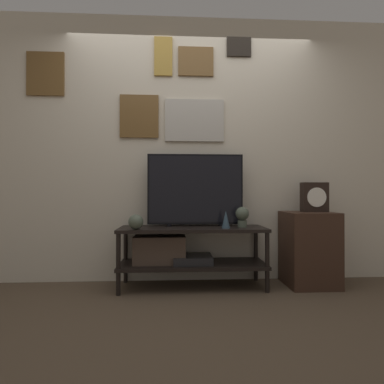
{
  "coord_description": "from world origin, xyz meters",
  "views": [
    {
      "loc": [
        -0.16,
        -2.56,
        0.88
      ],
      "look_at": [
        -0.01,
        0.26,
        0.9
      ],
      "focal_mm": 28.0,
      "sensor_mm": 36.0,
      "label": 1
    }
  ],
  "objects_px": {
    "decorative_bust": "(242,216)",
    "mantel_clock": "(314,197)",
    "vase_slim_bronze": "(226,219)",
    "television": "(195,189)",
    "vase_round_glass": "(136,222)"
  },
  "relations": [
    {
      "from": "vase_slim_bronze",
      "to": "mantel_clock",
      "type": "xyz_separation_m",
      "value": [
        0.89,
        0.12,
        0.2
      ]
    },
    {
      "from": "decorative_bust",
      "to": "television",
      "type": "bearing_deg",
      "value": 165.44
    },
    {
      "from": "decorative_bust",
      "to": "mantel_clock",
      "type": "bearing_deg",
      "value": 3.74
    },
    {
      "from": "television",
      "to": "mantel_clock",
      "type": "relative_size",
      "value": 3.24
    },
    {
      "from": "vase_round_glass",
      "to": "decorative_bust",
      "type": "height_order",
      "value": "decorative_bust"
    },
    {
      "from": "vase_round_glass",
      "to": "vase_slim_bronze",
      "type": "bearing_deg",
      "value": 3.58
    },
    {
      "from": "television",
      "to": "decorative_bust",
      "type": "distance_m",
      "value": 0.52
    },
    {
      "from": "television",
      "to": "vase_round_glass",
      "type": "bearing_deg",
      "value": -156.36
    },
    {
      "from": "decorative_bust",
      "to": "mantel_clock",
      "type": "height_order",
      "value": "mantel_clock"
    },
    {
      "from": "vase_round_glass",
      "to": "television",
      "type": "bearing_deg",
      "value": 23.64
    },
    {
      "from": "mantel_clock",
      "to": "vase_round_glass",
      "type": "bearing_deg",
      "value": -174.23
    },
    {
      "from": "mantel_clock",
      "to": "decorative_bust",
      "type": "bearing_deg",
      "value": -176.26
    },
    {
      "from": "vase_round_glass",
      "to": "decorative_bust",
      "type": "distance_m",
      "value": 0.99
    },
    {
      "from": "vase_slim_bronze",
      "to": "vase_round_glass",
      "type": "bearing_deg",
      "value": -176.42
    },
    {
      "from": "vase_slim_bronze",
      "to": "television",
      "type": "bearing_deg",
      "value": 144.97
    }
  ]
}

